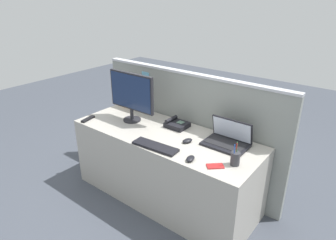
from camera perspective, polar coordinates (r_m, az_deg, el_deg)
ground_plane at (r=3.20m, az=-0.57°, el=-14.30°), size 10.00×10.00×0.00m
desk at (r=2.99m, az=-0.60°, el=-8.81°), size 1.85×0.70×0.73m
cubicle_divider at (r=3.14m, az=3.80°, el=-1.80°), size 2.13×0.08×1.24m
desktop_monitor at (r=3.01m, az=-7.04°, el=5.00°), size 0.56×0.18×0.50m
laptop at (r=2.65m, az=11.40°, el=-3.54°), size 0.38×0.26×0.22m
desk_phone at (r=2.93m, az=1.65°, el=-0.80°), size 0.21×0.18×0.08m
keyboard_main at (r=2.56m, az=-2.46°, el=-5.07°), size 0.43×0.15×0.02m
computer_mouse_right_hand at (r=2.65m, az=3.73°, el=-3.98°), size 0.09×0.11×0.03m
computer_mouse_left_hand at (r=2.38m, az=4.32°, el=-7.38°), size 0.08×0.11×0.03m
pen_cup at (r=2.36m, az=12.75°, el=-7.19°), size 0.07×0.07×0.19m
cell_phone_red_case at (r=2.33m, az=9.03°, el=-8.72°), size 0.14×0.14×0.01m
tv_remote at (r=3.20m, az=-15.08°, el=0.19°), size 0.08×0.18×0.02m
coffee_mug at (r=3.50m, az=-8.22°, el=3.40°), size 0.11×0.07×0.09m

